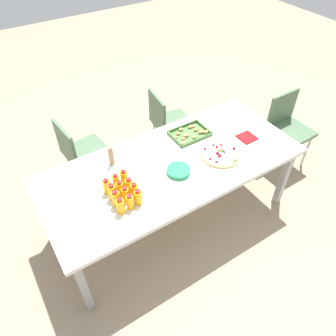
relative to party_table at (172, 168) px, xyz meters
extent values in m
plane|color=gray|center=(0.00, 0.00, -0.67)|extent=(12.00, 12.00, 0.00)
cube|color=silver|center=(0.00, 0.00, 0.04)|extent=(2.22, 0.98, 0.04)
cube|color=#99999E|center=(-1.03, -0.41, -0.33)|extent=(0.06, 0.06, 0.69)
cube|color=#99999E|center=(1.03, -0.41, -0.33)|extent=(0.06, 0.06, 0.69)
cube|color=#99999E|center=(-1.03, 0.41, -0.33)|extent=(0.06, 0.06, 0.69)
cube|color=#99999E|center=(1.03, 0.41, -0.33)|extent=(0.06, 0.06, 0.69)
cube|color=#4C6B4C|center=(-0.47, 0.85, -0.22)|extent=(0.44, 0.44, 0.04)
cube|color=#4C6B4C|center=(-0.65, 0.83, -0.03)|extent=(0.07, 0.38, 0.38)
cylinder|color=silver|center=(-0.33, 1.03, -0.46)|extent=(0.02, 0.02, 0.41)
cylinder|color=silver|center=(-0.29, 0.71, -0.46)|extent=(0.02, 0.02, 0.41)
cylinder|color=silver|center=(-0.65, 1.00, -0.46)|extent=(0.02, 0.02, 0.41)
cylinder|color=silver|center=(-0.61, 0.68, -0.46)|extent=(0.02, 0.02, 0.41)
cube|color=#4C6B4C|center=(0.53, 0.81, -0.22)|extent=(0.45, 0.45, 0.04)
cube|color=#4C6B4C|center=(0.35, 0.83, -0.03)|extent=(0.08, 0.38, 0.38)
cylinder|color=silver|center=(0.71, 0.95, -0.46)|extent=(0.02, 0.02, 0.41)
cylinder|color=silver|center=(0.67, 0.63, -0.46)|extent=(0.02, 0.02, 0.41)
cylinder|color=silver|center=(0.39, 0.99, -0.46)|extent=(0.02, 0.02, 0.41)
cylinder|color=silver|center=(0.35, 0.67, -0.46)|extent=(0.02, 0.02, 0.41)
cube|color=#4C6B4C|center=(1.52, -0.02, -0.22)|extent=(0.40, 0.40, 0.04)
cube|color=#4C6B4C|center=(1.52, 0.17, -0.03)|extent=(0.38, 0.03, 0.38)
cylinder|color=silver|center=(1.68, -0.18, -0.46)|extent=(0.02, 0.02, 0.41)
cylinder|color=silver|center=(1.36, -0.18, -0.46)|extent=(0.02, 0.02, 0.41)
cylinder|color=silver|center=(1.68, 0.14, -0.46)|extent=(0.02, 0.02, 0.41)
cylinder|color=silver|center=(1.36, 0.14, -0.46)|extent=(0.02, 0.02, 0.41)
cylinder|color=#F9AD14|center=(-0.60, -0.24, 0.12)|extent=(0.06, 0.06, 0.12)
cylinder|color=red|center=(-0.60, -0.24, 0.19)|extent=(0.04, 0.04, 0.02)
cylinder|color=#FAAF14|center=(-0.52, -0.24, 0.12)|extent=(0.06, 0.06, 0.12)
cylinder|color=red|center=(-0.52, -0.24, 0.18)|extent=(0.04, 0.04, 0.02)
cylinder|color=#FAAC14|center=(-0.45, -0.23, 0.12)|extent=(0.06, 0.06, 0.12)
cylinder|color=red|center=(-0.45, -0.23, 0.19)|extent=(0.04, 0.04, 0.02)
cylinder|color=#F9AC14|center=(-0.59, -0.16, 0.12)|extent=(0.06, 0.06, 0.13)
cylinder|color=red|center=(-0.59, -0.16, 0.20)|extent=(0.04, 0.04, 0.02)
cylinder|color=#FAAE14|center=(-0.51, -0.15, 0.12)|extent=(0.05, 0.05, 0.12)
cylinder|color=red|center=(-0.51, -0.15, 0.18)|extent=(0.04, 0.04, 0.02)
cylinder|color=#F9AC14|center=(-0.44, -0.16, 0.12)|extent=(0.06, 0.06, 0.13)
cylinder|color=red|center=(-0.44, -0.16, 0.19)|extent=(0.04, 0.04, 0.02)
cylinder|color=#FAAD14|center=(-0.59, -0.08, 0.12)|extent=(0.06, 0.06, 0.13)
cylinder|color=red|center=(-0.59, -0.08, 0.19)|extent=(0.04, 0.04, 0.02)
cylinder|color=#FBAF14|center=(-0.52, -0.08, 0.12)|extent=(0.05, 0.05, 0.12)
cylinder|color=red|center=(-0.52, -0.08, 0.19)|extent=(0.03, 0.03, 0.02)
cylinder|color=#F8AD14|center=(-0.45, -0.09, 0.12)|extent=(0.06, 0.06, 0.12)
cylinder|color=red|center=(-0.45, -0.09, 0.18)|extent=(0.04, 0.04, 0.02)
cylinder|color=#FAAE14|center=(-0.60, -0.01, 0.12)|extent=(0.06, 0.06, 0.12)
cylinder|color=red|center=(-0.60, -0.01, 0.19)|extent=(0.04, 0.04, 0.02)
cylinder|color=#F9AB14|center=(-0.52, -0.01, 0.12)|extent=(0.05, 0.05, 0.13)
cylinder|color=red|center=(-0.52, -0.01, 0.20)|extent=(0.03, 0.03, 0.02)
cylinder|color=#FAAC14|center=(-0.45, -0.01, 0.12)|extent=(0.06, 0.06, 0.13)
cylinder|color=red|center=(-0.45, -0.01, 0.20)|extent=(0.04, 0.04, 0.02)
cylinder|color=tan|center=(0.40, -0.14, 0.07)|extent=(0.35, 0.35, 0.02)
cylinder|color=white|center=(0.40, -0.14, 0.08)|extent=(0.32, 0.32, 0.01)
sphere|color=#66B238|center=(0.45, -0.13, 0.09)|extent=(0.02, 0.02, 0.02)
sphere|color=#66B238|center=(0.43, -0.13, 0.09)|extent=(0.03, 0.03, 0.03)
sphere|color=red|center=(0.38, -0.13, 0.09)|extent=(0.03, 0.03, 0.03)
sphere|color=red|center=(0.54, -0.16, 0.09)|extent=(0.03, 0.03, 0.03)
sphere|color=#66B238|center=(0.43, -0.17, 0.09)|extent=(0.02, 0.02, 0.02)
sphere|color=red|center=(0.30, -0.22, 0.09)|extent=(0.02, 0.02, 0.02)
sphere|color=#1E1947|center=(0.44, -0.15, 0.09)|extent=(0.02, 0.02, 0.02)
sphere|color=red|center=(0.42, -0.06, 0.09)|extent=(0.03, 0.03, 0.03)
sphere|color=red|center=(0.44, -0.11, 0.09)|extent=(0.02, 0.02, 0.02)
sphere|color=#66B238|center=(0.45, -0.28, 0.09)|extent=(0.03, 0.03, 0.03)
sphere|color=#1E1947|center=(0.39, -0.16, 0.09)|extent=(0.02, 0.02, 0.02)
sphere|color=red|center=(0.48, -0.06, 0.09)|extent=(0.02, 0.02, 0.02)
sphere|color=red|center=(0.32, -0.02, 0.09)|extent=(0.02, 0.02, 0.02)
sphere|color=#66B238|center=(0.41, -0.11, 0.09)|extent=(0.02, 0.02, 0.02)
sphere|color=red|center=(0.30, -0.21, 0.09)|extent=(0.02, 0.02, 0.02)
sphere|color=#1E1947|center=(0.41, -0.03, 0.09)|extent=(0.02, 0.02, 0.02)
sphere|color=red|center=(0.28, -0.15, 0.09)|extent=(0.02, 0.02, 0.02)
sphere|color=#66B238|center=(0.39, -0.17, 0.09)|extent=(0.02, 0.02, 0.02)
sphere|color=red|center=(0.36, -0.17, 0.09)|extent=(0.03, 0.03, 0.03)
sphere|color=#1E1947|center=(0.38, -0.14, 0.09)|extent=(0.02, 0.02, 0.02)
cube|color=#477238|center=(0.35, 0.24, 0.06)|extent=(0.35, 0.25, 0.01)
cube|color=#477238|center=(0.35, 0.12, 0.07)|extent=(0.35, 0.01, 0.03)
cube|color=#477238|center=(0.35, 0.36, 0.07)|extent=(0.35, 0.01, 0.03)
cube|color=#477238|center=(0.18, 0.24, 0.07)|extent=(0.01, 0.25, 0.03)
cube|color=#477238|center=(0.51, 0.24, 0.07)|extent=(0.01, 0.25, 0.03)
ellipsoid|color=tan|center=(0.43, 0.25, 0.08)|extent=(0.04, 0.03, 0.03)
ellipsoid|color=tan|center=(0.48, 0.17, 0.08)|extent=(0.05, 0.04, 0.03)
ellipsoid|color=tan|center=(0.30, 0.23, 0.08)|extent=(0.05, 0.04, 0.03)
ellipsoid|color=tan|center=(0.31, 0.33, 0.08)|extent=(0.05, 0.03, 0.03)
ellipsoid|color=tan|center=(0.26, 0.20, 0.07)|extent=(0.03, 0.02, 0.02)
ellipsoid|color=tan|center=(0.22, 0.15, 0.08)|extent=(0.05, 0.04, 0.03)
ellipsoid|color=tan|center=(0.44, 0.19, 0.08)|extent=(0.05, 0.04, 0.03)
ellipsoid|color=tan|center=(0.47, 0.23, 0.08)|extent=(0.04, 0.03, 0.02)
ellipsoid|color=tan|center=(0.35, 0.16, 0.08)|extent=(0.05, 0.03, 0.03)
ellipsoid|color=tan|center=(0.44, 0.31, 0.07)|extent=(0.03, 0.02, 0.02)
ellipsoid|color=tan|center=(0.25, 0.29, 0.08)|extent=(0.04, 0.03, 0.02)
ellipsoid|color=tan|center=(0.21, 0.26, 0.08)|extent=(0.04, 0.03, 0.02)
ellipsoid|color=tan|center=(0.41, 0.31, 0.08)|extent=(0.05, 0.04, 0.03)
cylinder|color=#1E8C4C|center=(-0.02, -0.12, 0.06)|extent=(0.20, 0.20, 0.00)
cylinder|color=#1E8C4C|center=(-0.02, -0.12, 0.06)|extent=(0.20, 0.20, 0.00)
cylinder|color=#1E8C4C|center=(-0.02, -0.12, 0.07)|extent=(0.20, 0.20, 0.00)
cylinder|color=#1E8C4C|center=(-0.02, -0.12, 0.07)|extent=(0.20, 0.20, 0.00)
cylinder|color=#1E8C4C|center=(-0.02, -0.12, 0.08)|extent=(0.20, 0.20, 0.00)
cylinder|color=#1E8C4C|center=(-0.02, -0.12, 0.08)|extent=(0.20, 0.20, 0.00)
cylinder|color=#1E8C4C|center=(-0.02, -0.12, 0.09)|extent=(0.20, 0.20, 0.00)
cube|color=red|center=(0.76, -0.08, 0.06)|extent=(0.15, 0.15, 0.01)
cylinder|color=#9E7A56|center=(-0.43, 0.27, 0.15)|extent=(0.04, 0.04, 0.18)
camera|label=1|loc=(-1.10, -1.66, 1.91)|focal=34.58mm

